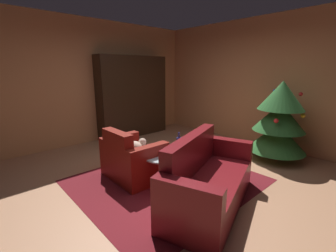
% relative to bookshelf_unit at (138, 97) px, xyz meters
% --- Properties ---
extents(ground_plane, '(6.44, 6.44, 0.00)m').
position_rel_bookshelf_unit_xyz_m(ground_plane, '(2.45, -1.10, -0.99)').
color(ground_plane, '#B27C58').
extents(wall_back, '(5.49, 0.06, 2.78)m').
position_rel_bookshelf_unit_xyz_m(wall_back, '(2.45, 1.57, 0.40)').
color(wall_back, tan).
rests_on(wall_back, ground).
extents(wall_left, '(0.06, 5.40, 2.78)m').
position_rel_bookshelf_unit_xyz_m(wall_left, '(-0.27, -1.10, 0.40)').
color(wall_left, tan).
rests_on(wall_left, ground).
extents(area_rug, '(2.30, 2.58, 0.01)m').
position_rel_bookshelf_unit_xyz_m(area_rug, '(2.47, -1.22, -0.99)').
color(area_rug, maroon).
rests_on(area_rug, ground).
extents(bookshelf_unit, '(0.39, 1.85, 2.00)m').
position_rel_bookshelf_unit_xyz_m(bookshelf_unit, '(0.00, 0.00, 0.00)').
color(bookshelf_unit, black).
rests_on(bookshelf_unit, ground).
extents(armchair_red, '(0.94, 0.69, 0.80)m').
position_rel_bookshelf_unit_xyz_m(armchair_red, '(2.01, -1.54, -0.70)').
color(armchair_red, maroon).
rests_on(armchair_red, ground).
extents(couch_red, '(1.24, 1.84, 0.88)m').
position_rel_bookshelf_unit_xyz_m(couch_red, '(3.27, -1.25, -0.69)').
color(couch_red, maroon).
rests_on(couch_red, ground).
extents(coffee_table, '(0.75, 0.75, 0.44)m').
position_rel_bookshelf_unit_xyz_m(coffee_table, '(2.46, -1.23, -0.58)').
color(coffee_table, black).
rests_on(coffee_table, ground).
extents(book_stack_on_table, '(0.18, 0.17, 0.06)m').
position_rel_bookshelf_unit_xyz_m(book_stack_on_table, '(2.50, -1.29, -0.52)').
color(book_stack_on_table, '#D9C74D').
rests_on(book_stack_on_table, coffee_table).
extents(bottle_on_table, '(0.08, 0.08, 0.32)m').
position_rel_bookshelf_unit_xyz_m(bottle_on_table, '(2.55, -1.05, -0.42)').
color(bottle_on_table, navy).
rests_on(bottle_on_table, coffee_table).
extents(decorated_tree, '(1.02, 1.02, 1.48)m').
position_rel_bookshelf_unit_xyz_m(decorated_tree, '(3.20, 0.91, -0.22)').
color(decorated_tree, brown).
rests_on(decorated_tree, ground).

